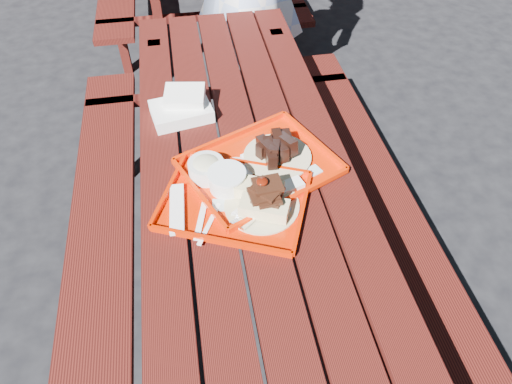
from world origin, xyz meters
TOP-DOWN VIEW (x-y plane):
  - ground at (0.00, 0.00)m, footprint 60.00×60.00m
  - picnic_table_near at (-0.00, 0.00)m, footprint 1.41×2.40m
  - near_tray at (-0.06, -0.10)m, footprint 0.56×0.50m
  - far_tray at (0.04, 0.01)m, footprint 0.60×0.54m
  - white_cloth at (-0.20, 0.37)m, footprint 0.25×0.20m

SIDE VIEW (x-z plane):
  - ground at x=0.00m, z-range 0.00..0.00m
  - picnic_table_near at x=0.00m, z-range 0.19..0.94m
  - far_tray at x=0.04m, z-range 0.73..0.82m
  - near_tray at x=-0.06m, z-range 0.71..0.86m
  - white_cloth at x=-0.20m, z-range 0.74..0.83m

